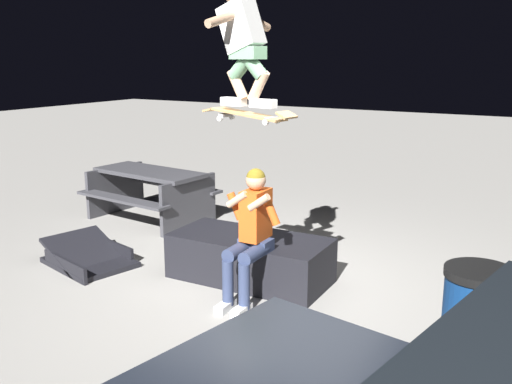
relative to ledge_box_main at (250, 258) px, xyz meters
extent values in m
plane|color=gray|center=(-0.27, -0.04, -0.25)|extent=(40.00, 40.00, 0.00)
cube|color=black|center=(0.00, 0.00, 0.00)|extent=(1.74, 0.84, 0.49)
cube|color=#2D3856|center=(-0.27, 0.34, 0.31)|extent=(0.32, 0.20, 0.12)
cube|color=#D15119|center=(-0.27, 0.34, 0.62)|extent=(0.21, 0.34, 0.50)
sphere|color=tan|center=(-0.27, 0.34, 0.97)|extent=(0.20, 0.20, 0.20)
sphere|color=brown|center=(-0.27, 0.34, 0.99)|extent=(0.19, 0.19, 0.19)
cylinder|color=#D15119|center=(-0.48, 0.40, 0.69)|extent=(0.19, 0.08, 0.29)
cylinder|color=tan|center=(-0.40, 0.50, 0.79)|extent=(0.24, 0.08, 0.19)
cylinder|color=#D15119|center=(-0.08, 0.41, 0.69)|extent=(0.19, 0.08, 0.29)
cylinder|color=tan|center=(-0.16, 0.50, 0.79)|extent=(0.24, 0.08, 0.19)
cylinder|color=#2D3856|center=(-0.37, 0.54, 0.29)|extent=(0.15, 0.40, 0.14)
cylinder|color=#2D3856|center=(-0.37, 0.74, 0.02)|extent=(0.11, 0.11, 0.45)
cube|color=white|center=(-0.38, 0.79, -0.21)|extent=(0.11, 0.26, 0.08)
cylinder|color=#2D3856|center=(-0.19, 0.54, 0.29)|extent=(0.15, 0.40, 0.14)
cylinder|color=#2D3856|center=(-0.19, 0.74, 0.02)|extent=(0.11, 0.11, 0.45)
cube|color=white|center=(-0.20, 0.79, -0.21)|extent=(0.11, 0.26, 0.08)
cube|color=#AD8451|center=(-0.20, 0.36, 1.61)|extent=(0.82, 0.31, 0.09)
cube|color=#AD8451|center=(0.25, 0.30, 1.63)|extent=(0.15, 0.22, 0.05)
cube|color=#AD8451|center=(-0.65, 0.43, 1.63)|extent=(0.15, 0.21, 0.07)
cube|color=#99999E|center=(0.08, 0.32, 1.58)|extent=(0.08, 0.17, 0.04)
cylinder|color=white|center=(0.09, 0.41, 1.56)|extent=(0.06, 0.04, 0.05)
cylinder|color=white|center=(0.06, 0.23, 1.56)|extent=(0.06, 0.04, 0.05)
cube|color=#99999E|center=(-0.48, 0.40, 1.58)|extent=(0.08, 0.17, 0.04)
cylinder|color=white|center=(-0.46, 0.49, 1.56)|extent=(0.06, 0.04, 0.05)
cylinder|color=white|center=(-0.49, 0.31, 1.56)|extent=(0.06, 0.04, 0.05)
cube|color=white|center=(-0.02, 0.34, 1.72)|extent=(0.27, 0.14, 0.08)
cube|color=white|center=(-0.38, 0.39, 1.72)|extent=(0.27, 0.14, 0.08)
cylinder|color=tan|center=(-0.08, 0.35, 1.88)|extent=(0.25, 0.13, 0.31)
cylinder|color=#598261|center=(-0.15, 0.36, 2.08)|extent=(0.35, 0.18, 0.33)
cylinder|color=tan|center=(-0.32, 0.38, 1.88)|extent=(0.25, 0.13, 0.31)
cylinder|color=#598261|center=(-0.25, 0.37, 2.08)|extent=(0.35, 0.18, 0.33)
cube|color=#598261|center=(-0.20, 0.36, 2.18)|extent=(0.33, 0.24, 0.12)
cube|color=white|center=(-0.12, 0.35, 2.42)|extent=(0.48, 0.28, 0.52)
cylinder|color=tan|center=(-0.07, 0.57, 2.48)|extent=(0.14, 0.45, 0.19)
cylinder|color=tan|center=(-0.13, 0.13, 2.48)|extent=(0.14, 0.45, 0.19)
cube|color=black|center=(1.86, 0.56, -0.22)|extent=(1.15, 0.97, 0.06)
cube|color=black|center=(1.86, 0.56, -0.14)|extent=(1.12, 0.96, 0.40)
cube|color=black|center=(1.86, 0.92, -0.15)|extent=(0.88, 0.26, 0.19)
cube|color=black|center=(1.86, 0.19, -0.15)|extent=(0.88, 0.26, 0.19)
cube|color=#38383D|center=(2.50, -1.30, 0.47)|extent=(1.76, 0.86, 0.06)
cube|color=#38383D|center=(2.55, -0.75, 0.17)|extent=(1.72, 0.41, 0.04)
cube|color=#38383D|center=(2.44, -1.84, 0.17)|extent=(1.72, 0.41, 0.04)
cube|color=#38383D|center=(3.26, -1.37, 0.11)|extent=(0.17, 1.10, 0.72)
cube|color=#38383D|center=(1.73, -1.22, 0.11)|extent=(0.17, 1.10, 0.72)
cylinder|color=navy|center=(-2.47, 0.93, 0.18)|extent=(0.48, 0.48, 0.85)
cylinder|color=black|center=(-2.47, 0.93, 0.64)|extent=(0.50, 0.50, 0.06)
camera|label=1|loc=(-3.00, 5.04, 2.14)|focal=39.95mm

